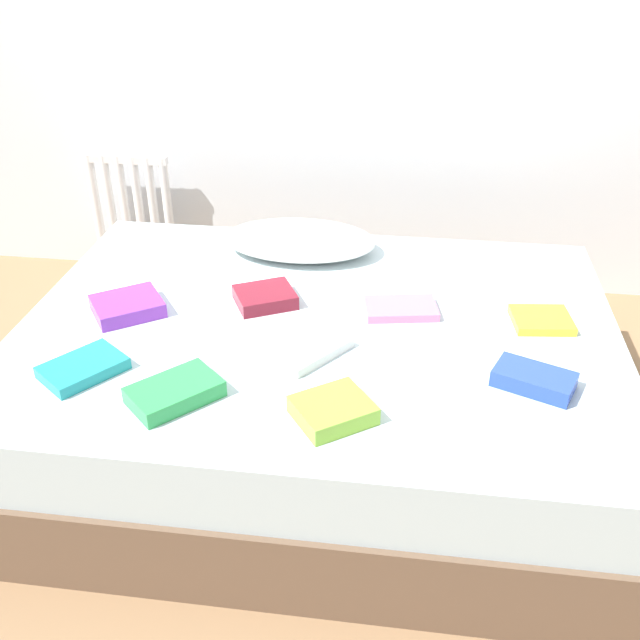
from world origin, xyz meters
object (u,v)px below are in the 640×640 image
Objects in this scene: radiator at (131,204)px; textbook_pink at (401,309)px; textbook_teal at (83,368)px; textbook_maroon at (265,297)px; pillow at (300,240)px; textbook_lime at (333,410)px; textbook_purple at (127,306)px; textbook_blue at (534,379)px; textbook_yellow at (541,320)px; textbook_green at (175,392)px; textbook_white at (308,348)px; bed at (318,385)px.

radiator reaches higher than textbook_pink.
radiator is 2.19× the size of textbook_teal.
radiator is at bearing 102.46° from textbook_maroon.
pillow reaches higher than textbook_lime.
textbook_purple is at bearing 168.48° from textbook_maroon.
textbook_blue reaches higher than textbook_teal.
textbook_yellow is at bearing -33.86° from textbook_teal.
pillow is at bearing 8.13° from textbook_teal.
textbook_green is 1.25× the size of textbook_lime.
textbook_green is 1.30× the size of textbook_yellow.
pillow is 3.06× the size of textbook_lime.
radiator is at bearing 68.41° from textbook_green.
textbook_green is 1.00× the size of textbook_white.
textbook_yellow is 1.46m from textbook_teal.
textbook_yellow is (0.73, 0.09, 0.27)m from bed.
textbook_blue is (0.67, -0.09, 0.01)m from textbook_white.
textbook_yellow is 0.46m from textbook_pink.
textbook_yellow reaches higher than bed.
pillow is 3.08× the size of textbook_maroon.
textbook_green is 1.02× the size of textbook_pink.
textbook_teal reaches higher than textbook_pink.
textbook_maroon is at bearing 172.69° from textbook_yellow.
textbook_teal is at bearing -159.94° from textbook_maroon.
textbook_pink is 1.05× the size of textbook_teal.
radiator reaches higher than textbook_yellow.
textbook_pink is at bearing 39.37° from textbook_lime.
pillow reaches higher than textbook_teal.
textbook_blue is 0.93× the size of textbook_pink.
pillow is at bearing 32.62° from textbook_green.
radiator is 1.19m from pillow.
textbook_maroon is at bearing -19.75° from textbook_purple.
textbook_lime is at bearing -143.47° from textbook_yellow.
textbook_maroon is (0.91, -1.10, 0.14)m from radiator.
bed is at bearing -179.43° from textbook_yellow.
radiator is 2.15m from textbook_yellow.
textbook_blue and textbook_purple have the same top height.
radiator is 0.83× the size of pillow.
textbook_purple reaches higher than textbook_yellow.
textbook_green is 0.45m from textbook_lime.
textbook_yellow is 0.37m from textbook_blue.
textbook_maroon is (0.45, 0.13, -0.00)m from textbook_purple.
radiator is 2.30m from textbook_blue.
bed is 0.39m from textbook_pink.
textbook_white is at bearing -144.27° from textbook_pink.
textbook_green reaches higher than textbook_teal.
textbook_white is 1.30× the size of textbook_yellow.
textbook_blue is 1.31m from textbook_teal.
textbook_yellow is 0.83× the size of textbook_teal.
textbook_maroon reaches higher than textbook_pink.
bed is 10.62× the size of textbook_yellow.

